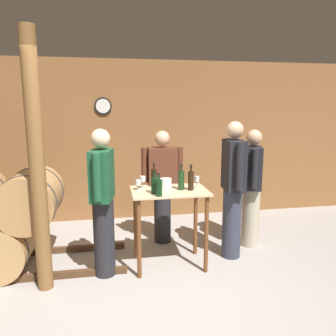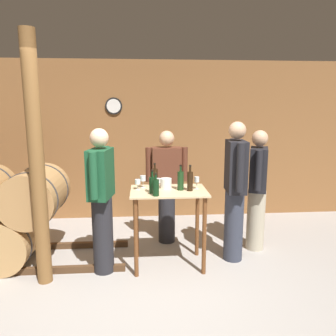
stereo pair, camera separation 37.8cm
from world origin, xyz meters
name	(u,v)px [view 1 (the left image)]	position (x,y,z in m)	size (l,w,h in m)	color
ground_plane	(161,308)	(0.00, 0.00, 0.00)	(14.00, 14.00, 0.00)	#9E9993
back_wall	(136,141)	(0.00, 2.75, 1.35)	(8.40, 0.08, 2.70)	brown
tasting_table	(169,209)	(0.24, 0.87, 0.73)	(0.91, 0.61, 0.96)	#D1B284
wooden_post	(37,165)	(-1.17, 0.59, 1.35)	(0.16, 0.16, 2.70)	brown
wine_bottle_far_left	(154,185)	(0.05, 0.75, 1.06)	(0.07, 0.07, 0.27)	black
wine_bottle_left	(159,187)	(0.08, 0.63, 1.06)	(0.07, 0.07, 0.26)	black
wine_bottle_center	(154,177)	(0.09, 1.08, 1.07)	(0.08, 0.08, 0.29)	black
wine_bottle_right	(181,180)	(0.39, 0.87, 1.08)	(0.08, 0.08, 0.31)	#193819
wine_bottle_far_right	(191,180)	(0.49, 0.83, 1.08)	(0.07, 0.07, 0.31)	black
wine_glass_near_left	(138,183)	(-0.12, 0.93, 1.05)	(0.07, 0.07, 0.12)	silver
wine_glass_near_center	(143,179)	(-0.06, 1.02, 1.07)	(0.07, 0.07, 0.15)	silver
wine_glass_near_right	(158,182)	(0.11, 0.87, 1.07)	(0.07, 0.07, 0.14)	silver
wine_glass_far_side	(197,179)	(0.59, 0.90, 1.07)	(0.06, 0.06, 0.15)	silver
ice_bucket	(166,183)	(0.22, 0.98, 1.02)	(0.14, 0.14, 0.12)	white
person_host	(162,185)	(0.27, 1.60, 0.85)	(0.59, 0.24, 1.61)	#232328
person_visitor_with_scarf	(103,200)	(-0.54, 0.77, 0.90)	(0.29, 0.58, 1.70)	#232328
person_visitor_bearded	(233,187)	(1.08, 0.97, 0.93)	(0.25, 0.59, 1.76)	#333847
person_visitor_near_door	(252,186)	(1.47, 1.26, 0.86)	(0.34, 0.56, 1.63)	#B7AD93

